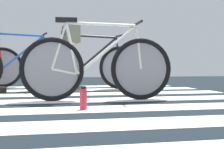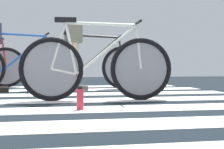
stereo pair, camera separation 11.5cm
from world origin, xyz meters
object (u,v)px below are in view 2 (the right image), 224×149
at_px(bicycle_1_of_4, 97,67).
at_px(bicycle_2_of_4, 16,66).
at_px(cyclist_3_of_4, 74,48).
at_px(bicycle_3_of_4, 93,66).
at_px(water_bottle, 80,99).

bearing_deg(bicycle_1_of_4, bicycle_2_of_4, 128.20).
bearing_deg(cyclist_3_of_4, bicycle_1_of_4, -90.83).
bearing_deg(bicycle_2_of_4, bicycle_1_of_4, -64.30).
height_order(bicycle_2_of_4, bicycle_3_of_4, same).
distance_m(bicycle_3_of_4, water_bottle, 2.37).
bearing_deg(bicycle_2_of_4, bicycle_3_of_4, -4.43).
bearing_deg(bicycle_3_of_4, cyclist_3_of_4, -180.00).
relative_size(bicycle_2_of_4, water_bottle, 8.02).
bearing_deg(bicycle_3_of_4, water_bottle, -106.39).
xyz_separation_m(bicycle_3_of_4, water_bottle, (-0.37, -2.33, -0.28)).
distance_m(bicycle_1_of_4, bicycle_2_of_4, 1.82).
bearing_deg(bicycle_2_of_4, water_bottle, -79.52).
height_order(bicycle_2_of_4, water_bottle, bicycle_2_of_4).
height_order(bicycle_1_of_4, bicycle_2_of_4, same).
xyz_separation_m(bicycle_2_of_4, water_bottle, (0.82, -2.21, -0.28)).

